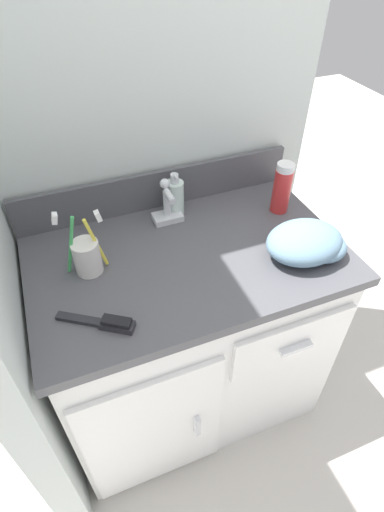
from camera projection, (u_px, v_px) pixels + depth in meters
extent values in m
plane|color=beige|center=(190.00, 393.00, 1.63)|extent=(6.00, 6.00, 0.00)
cube|color=silver|center=(146.00, 92.00, 1.11)|extent=(1.07, 0.08, 2.20)
cube|color=white|center=(189.00, 339.00, 1.38)|extent=(0.86, 0.50, 0.73)
cube|color=white|center=(156.00, 435.00, 1.17)|extent=(0.41, 0.02, 0.58)
cube|color=white|center=(292.00, 343.00, 1.13)|extent=(0.38, 0.02, 0.17)
cube|color=silver|center=(197.00, 426.00, 1.20)|extent=(0.02, 0.02, 0.09)
cube|color=silver|center=(296.00, 348.00, 1.11)|extent=(0.10, 0.02, 0.01)
cube|color=#4C4C51|center=(188.00, 259.00, 1.13)|extent=(0.89, 0.54, 0.03)
ellipsoid|color=#46464B|center=(189.00, 279.00, 1.18)|extent=(0.39, 0.30, 0.19)
cylinder|color=silver|center=(189.00, 299.00, 1.24)|extent=(0.03, 0.03, 0.01)
cube|color=#4C4C51|center=(158.00, 189.00, 1.26)|extent=(0.89, 0.02, 0.12)
cube|color=silver|center=(168.00, 217.00, 1.23)|extent=(0.09, 0.06, 0.02)
cylinder|color=silver|center=(167.00, 203.00, 1.20)|extent=(0.02, 0.02, 0.08)
cylinder|color=silver|center=(170.00, 196.00, 1.15)|extent=(0.02, 0.06, 0.02)
sphere|color=silver|center=(165.00, 184.00, 1.17)|extent=(0.03, 0.03, 0.03)
cylinder|color=silver|center=(87.00, 257.00, 1.04)|extent=(0.07, 0.07, 0.10)
cylinder|color=yellow|center=(96.00, 243.00, 1.03)|extent=(0.04, 0.01, 0.16)
cube|color=white|center=(98.00, 216.00, 0.98)|extent=(0.02, 0.02, 0.03)
cylinder|color=green|center=(71.00, 245.00, 1.01)|extent=(0.05, 0.02, 0.18)
cube|color=white|center=(54.00, 218.00, 0.95)|extent=(0.02, 0.02, 0.03)
cylinder|color=silver|center=(175.00, 198.00, 1.23)|extent=(0.05, 0.05, 0.11)
cylinder|color=silver|center=(174.00, 178.00, 1.19)|extent=(0.02, 0.02, 0.03)
cylinder|color=silver|center=(176.00, 177.00, 1.17)|extent=(0.01, 0.03, 0.01)
cylinder|color=red|center=(282.00, 191.00, 1.23)|extent=(0.06, 0.06, 0.14)
cylinder|color=white|center=(286.00, 167.00, 1.18)|extent=(0.05, 0.05, 0.02)
cube|color=#232328|center=(79.00, 319.00, 0.94)|extent=(0.10, 0.08, 0.01)
cube|color=#232328|center=(117.00, 325.00, 0.93)|extent=(0.09, 0.07, 0.02)
cube|color=black|center=(116.00, 321.00, 0.92)|extent=(0.07, 0.06, 0.01)
ellipsoid|color=#6B8EA8|center=(304.00, 242.00, 1.09)|extent=(0.22, 0.17, 0.09)
ellipsoid|color=#7095B0|center=(323.00, 246.00, 1.10)|extent=(0.13, 0.12, 0.07)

